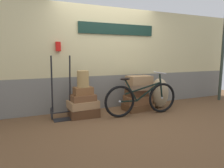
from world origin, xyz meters
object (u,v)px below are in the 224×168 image
(wicker_basket, at_px, (83,79))
(suitcase_6, at_px, (137,93))
(burlap_sack, at_px, (159,93))
(suitcase_8, at_px, (139,80))
(suitcase_5, at_px, (137,100))
(suitcase_3, at_px, (83,91))
(suitcase_4, at_px, (138,107))
(suitcase_0, at_px, (84,112))
(suitcase_7, at_px, (139,87))
(suitcase_2, at_px, (83,98))
(bicycle, at_px, (142,99))
(suitcase_1, at_px, (83,104))
(luggage_trolley, at_px, (62,104))

(wicker_basket, bearing_deg, suitcase_6, 0.63)
(burlap_sack, bearing_deg, suitcase_8, 178.18)
(suitcase_5, bearing_deg, burlap_sack, 4.61)
(wicker_basket, xyz_separation_m, burlap_sack, (1.93, -0.04, -0.44))
(suitcase_3, bearing_deg, suitcase_5, -4.93)
(suitcase_4, relative_size, suitcase_6, 1.40)
(suitcase_0, xyz_separation_m, suitcase_7, (1.33, -0.06, 0.47))
(suitcase_2, height_order, wicker_basket, wicker_basket)
(wicker_basket, height_order, burlap_sack, wicker_basket)
(suitcase_2, distance_m, suitcase_4, 1.39)
(bicycle, bearing_deg, suitcase_1, 161.87)
(wicker_basket, bearing_deg, suitcase_0, 76.94)
(wicker_basket, distance_m, bicycle, 1.34)
(suitcase_0, relative_size, luggage_trolley, 0.47)
(suitcase_4, bearing_deg, suitcase_7, -91.44)
(suitcase_6, distance_m, bicycle, 0.42)
(suitcase_2, xyz_separation_m, suitcase_3, (0.01, -0.01, 0.15))
(suitcase_1, distance_m, burlap_sack, 1.94)
(suitcase_5, xyz_separation_m, burlap_sack, (0.61, -0.02, 0.12))
(suitcase_2, xyz_separation_m, suitcase_5, (1.33, -0.02, -0.17))
(suitcase_2, distance_m, luggage_trolley, 0.45)
(burlap_sack, bearing_deg, suitcase_2, 178.71)
(suitcase_4, height_order, suitcase_5, suitcase_5)
(wicker_basket, bearing_deg, luggage_trolley, 175.87)
(suitcase_5, distance_m, suitcase_6, 0.17)
(suitcase_0, bearing_deg, suitcase_1, -129.31)
(suitcase_0, relative_size, suitcase_8, 1.10)
(luggage_trolley, bearing_deg, suitcase_5, -1.48)
(suitcase_6, bearing_deg, wicker_basket, 176.07)
(suitcase_2, bearing_deg, suitcase_5, -5.46)
(suitcase_3, bearing_deg, wicker_basket, 37.92)
(suitcase_7, xyz_separation_m, burlap_sack, (0.59, -0.01, -0.19))
(suitcase_8, bearing_deg, suitcase_5, 171.55)
(suitcase_3, relative_size, suitcase_6, 0.81)
(suitcase_4, xyz_separation_m, suitcase_5, (-0.02, -0.01, 0.17))
(burlap_sack, bearing_deg, suitcase_7, 178.96)
(suitcase_3, relative_size, luggage_trolley, 0.30)
(suitcase_5, height_order, burlap_sack, burlap_sack)
(luggage_trolley, height_order, burlap_sack, luggage_trolley)
(suitcase_3, xyz_separation_m, suitcase_6, (1.31, 0.02, -0.14))
(suitcase_0, xyz_separation_m, suitcase_4, (1.33, -0.04, -0.02))
(suitcase_5, bearing_deg, suitcase_2, -174.02)
(suitcase_6, bearing_deg, suitcase_5, -76.39)
(suitcase_5, relative_size, suitcase_7, 1.21)
(suitcase_6, distance_m, suitcase_7, 0.15)
(wicker_basket, bearing_deg, suitcase_2, 145.33)
(suitcase_7, height_order, wicker_basket, wicker_basket)
(suitcase_1, relative_size, suitcase_3, 1.57)
(suitcase_8, bearing_deg, suitcase_4, 142.78)
(suitcase_1, relative_size, burlap_sack, 0.82)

